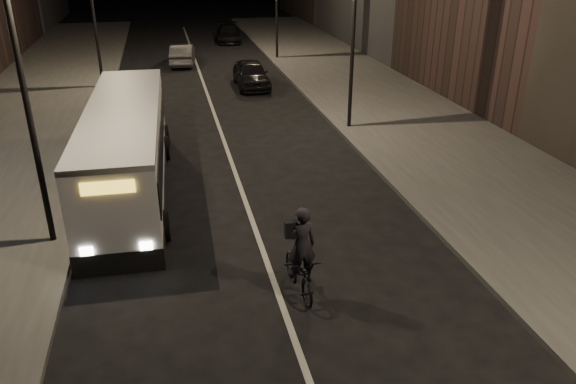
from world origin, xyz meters
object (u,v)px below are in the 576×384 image
streetlight_right_mid (348,3)px  car_mid (183,54)px  car_near (251,74)px  city_bus (127,145)px  car_far (229,33)px  streetlight_left_near (28,48)px  cyclist_on_bicycle (300,264)px

streetlight_right_mid → car_mid: size_ratio=1.95×
car_near → car_mid: bearing=116.8°
streetlight_right_mid → city_bus: streetlight_right_mid is taller
car_near → car_far: bearing=88.3°
streetlight_right_mid → streetlight_left_near: bearing=-143.1°
car_near → city_bus: bearing=-114.6°
cyclist_on_bicycle → car_far: bearing=81.5°
car_far → city_bus: bearing=-98.9°
city_bus → car_near: city_bus is taller
car_near → car_far: (0.62, 15.50, -0.08)m
city_bus → car_near: bearing=66.2°
streetlight_left_near → city_bus: (1.73, 3.37, -3.79)m
city_bus → car_mid: size_ratio=2.60×
cyclist_on_bicycle → car_near: 20.36m
city_bus → car_near: 14.59m
streetlight_left_near → cyclist_on_bicycle: 8.31m
streetlight_left_near → cyclist_on_bicycle: bearing=-32.4°
car_far → car_mid: bearing=-111.5°
streetlight_right_mid → car_mid: (-6.22, 15.61, -4.68)m
streetlight_left_near → cyclist_on_bicycle: streetlight_left_near is taller
car_near → car_far: 15.51m
cyclist_on_bicycle → car_near: (2.08, 20.26, -0.03)m
streetlight_right_mid → car_near: (-2.74, 8.55, -4.61)m
car_near → streetlight_left_near: bearing=-115.0°
streetlight_left_near → car_mid: bearing=79.3°
streetlight_right_mid → city_bus: (-8.93, -4.63, -3.79)m
car_near → car_far: size_ratio=0.96×
car_mid → car_far: bearing=-109.6°
cyclist_on_bicycle → city_bus: bearing=116.0°
streetlight_right_mid → car_near: streetlight_right_mid is taller
cyclist_on_bicycle → car_mid: cyclist_on_bicycle is taller
streetlight_left_near → car_near: size_ratio=1.85×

